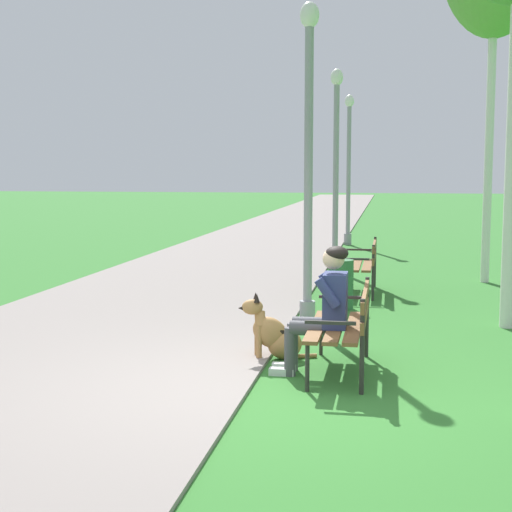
% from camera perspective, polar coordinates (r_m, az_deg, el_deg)
% --- Properties ---
extents(ground_plane, '(120.00, 120.00, 0.00)m').
position_cam_1_polar(ground_plane, '(6.87, 0.64, -10.19)').
color(ground_plane, '#33752D').
extents(paved_path, '(4.23, 60.00, 0.04)m').
position_cam_1_polar(paved_path, '(30.74, 3.71, 2.78)').
color(paved_path, gray).
rests_on(paved_path, ground).
extents(park_bench_near, '(0.55, 1.50, 0.85)m').
position_cam_1_polar(park_bench_near, '(7.46, 6.71, -4.84)').
color(park_bench_near, brown).
rests_on(park_bench_near, ground).
extents(park_bench_mid, '(0.55, 1.50, 0.85)m').
position_cam_1_polar(park_bench_mid, '(12.31, 7.95, -0.41)').
color(park_bench_mid, brown).
rests_on(park_bench_mid, ground).
extents(person_seated_on_near_bench, '(0.74, 0.49, 1.25)m').
position_cam_1_polar(person_seated_on_near_bench, '(7.35, 5.07, -3.66)').
color(person_seated_on_near_bench, '#4C4C51').
rests_on(person_seated_on_near_bench, ground).
extents(dog_shepherd, '(0.81, 0.42, 0.71)m').
position_cam_1_polar(dog_shepherd, '(7.99, 1.42, -5.90)').
color(dog_shepherd, '#B27F47').
rests_on(dog_shepherd, ground).
extents(lamp_post_near, '(0.24, 0.24, 4.02)m').
position_cam_1_polar(lamp_post_near, '(9.67, 3.93, 7.09)').
color(lamp_post_near, gray).
rests_on(lamp_post_near, ground).
extents(lamp_post_mid, '(0.24, 0.24, 3.88)m').
position_cam_1_polar(lamp_post_mid, '(14.91, 5.97, 6.57)').
color(lamp_post_mid, gray).
rests_on(lamp_post_mid, ground).
extents(lamp_post_far, '(0.24, 0.24, 3.90)m').
position_cam_1_polar(lamp_post_far, '(20.24, 6.91, 6.54)').
color(lamp_post_far, gray).
rests_on(lamp_post_far, ground).
extents(litter_bin, '(0.36, 0.36, 0.70)m').
position_cam_1_polar(litter_bin, '(10.93, 6.33, -2.10)').
color(litter_bin, '#2D6638').
rests_on(litter_bin, ground).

